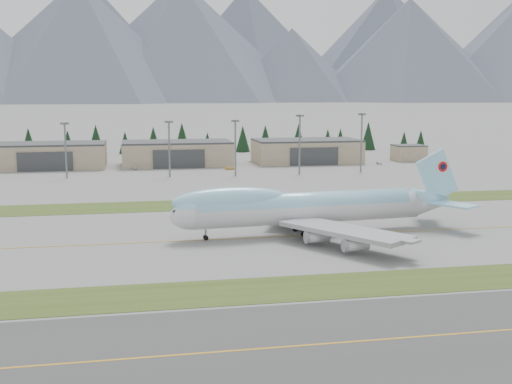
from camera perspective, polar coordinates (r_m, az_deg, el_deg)
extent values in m
plane|color=slate|center=(145.41, 2.99, -3.95)|extent=(7000.00, 7000.00, 0.00)
cube|color=#37491A|center=(110.12, 7.77, -8.22)|extent=(400.00, 14.00, 0.08)
cube|color=#37491A|center=(188.56, -0.28, -0.99)|extent=(400.00, 18.00, 0.08)
cube|color=#353535|center=(88.99, 12.82, -12.56)|extent=(400.00, 32.00, 0.04)
cube|color=orange|center=(145.41, 2.99, -3.95)|extent=(400.00, 0.40, 0.02)
cube|color=orange|center=(88.99, 12.82, -12.56)|extent=(400.00, 0.40, 0.02)
cylinder|color=silver|center=(147.54, 4.73, -1.56)|extent=(54.47, 10.79, 6.28)
cylinder|color=#98DCFA|center=(147.01, 4.38, -1.14)|extent=(50.58, 9.99, 5.80)
ellipsoid|color=silver|center=(140.54, -5.68, -2.10)|extent=(10.54, 7.10, 6.28)
ellipsoid|color=#98DCFA|center=(140.32, -5.69, -1.63)|extent=(8.83, 6.01, 5.33)
ellipsoid|color=#98DCFA|center=(141.74, -2.23, -0.74)|extent=(27.03, 7.55, 5.80)
cube|color=#0C1433|center=(139.77, -7.05, -1.66)|extent=(2.28, 2.68, 1.25)
cone|color=silver|center=(161.33, 15.41, -0.96)|extent=(12.07, 7.11, 6.16)
cone|color=#98DCFA|center=(161.14, 15.43, -0.55)|extent=(11.07, 6.48, 5.61)
cube|color=#98DCFA|center=(160.88, 15.80, 1.36)|extent=(11.71, 1.56, 13.34)
cylinder|color=silver|center=(161.54, 16.12, 2.21)|extent=(3.48, 0.48, 3.48)
cylinder|color=red|center=(161.62, 16.10, 2.21)|extent=(2.52, 0.40, 2.51)
cylinder|color=#0C1433|center=(161.71, 16.08, 2.22)|extent=(1.46, 0.31, 1.45)
cube|color=#98DCFA|center=(167.12, 14.97, -0.41)|extent=(9.11, 11.98, 0.44)
cube|color=#98DCFA|center=(157.40, 17.11, -1.06)|extent=(10.32, 12.11, 0.44)
cube|color=#95979C|center=(163.26, 3.41, -1.16)|extent=(19.86, 30.27, 0.97)
cube|color=#95979C|center=(134.09, 7.87, -3.43)|extent=(23.43, 29.35, 0.97)
cylinder|color=silver|center=(158.60, 2.34, -2.13)|extent=(5.21, 2.83, 2.42)
cylinder|color=silver|center=(168.45, 2.93, -1.48)|extent=(5.21, 2.83, 2.42)
cylinder|color=silver|center=(136.31, 5.49, -3.97)|extent=(5.21, 2.83, 2.42)
cylinder|color=silver|center=(130.06, 8.87, -4.66)|extent=(5.21, 2.83, 2.42)
cylinder|color=slate|center=(141.96, -4.50, -3.80)|extent=(0.46, 0.46, 2.32)
cylinder|color=slate|center=(150.56, 3.81, -3.03)|extent=(0.58, 0.58, 2.51)
cylinder|color=slate|center=(145.23, 4.57, -3.48)|extent=(0.58, 0.58, 2.51)
cylinder|color=slate|center=(152.22, 5.52, -2.92)|extent=(0.58, 0.58, 2.51)
cylinder|color=slate|center=(146.94, 6.34, -3.36)|extent=(0.58, 0.58, 2.51)
cylinder|color=black|center=(141.73, -4.46, -4.09)|extent=(1.09, 0.43, 1.06)
cylinder|color=black|center=(142.47, -4.52, -4.02)|extent=(1.09, 0.43, 1.06)
cylinder|color=black|center=(150.70, 3.80, -3.28)|extent=(1.20, 0.58, 1.16)
cylinder|color=black|center=(145.38, 4.57, -3.74)|extent=(1.20, 0.58, 1.16)
cylinder|color=black|center=(152.35, 5.52, -3.17)|extent=(1.20, 0.58, 1.16)
cylinder|color=black|center=(147.09, 6.34, -3.62)|extent=(1.20, 0.58, 1.16)
cube|color=gray|center=(291.13, -17.93, 3.04)|extent=(48.00, 26.00, 10.00)
cube|color=#35383A|center=(290.68, -17.98, 4.10)|extent=(48.00, 26.00, 0.80)
cube|color=#35383A|center=(278.10, -18.24, 2.57)|extent=(22.08, 0.60, 8.00)
cube|color=gray|center=(289.55, -7.05, 3.37)|extent=(48.00, 26.00, 10.00)
cube|color=#35383A|center=(289.10, -7.07, 4.44)|extent=(48.00, 26.00, 0.80)
cube|color=#35383A|center=(276.44, -6.86, 2.91)|extent=(22.08, 0.60, 8.00)
cube|color=gray|center=(299.56, 4.50, 3.59)|extent=(48.00, 26.00, 10.00)
cube|color=#35383A|center=(299.12, 4.51, 4.62)|extent=(48.00, 26.00, 0.80)
cube|color=#35383A|center=(286.91, 5.20, 3.15)|extent=(22.08, 0.60, 8.00)
cube|color=gray|center=(314.79, 13.42, 3.36)|extent=(14.00, 12.00, 7.00)
cube|color=#35383A|center=(314.47, 13.44, 4.05)|extent=(14.00, 12.00, 0.60)
cylinder|color=slate|center=(253.23, -16.55, 3.47)|extent=(0.70, 0.70, 20.31)
cube|color=slate|center=(252.53, -16.66, 5.86)|extent=(3.20, 3.20, 0.80)
cylinder|color=slate|center=(248.84, -7.71, 3.72)|extent=(0.70, 0.70, 20.75)
cube|color=slate|center=(248.13, -7.76, 6.20)|extent=(3.20, 3.20, 0.80)
cylinder|color=slate|center=(249.00, -1.84, 3.83)|extent=(0.70, 0.70, 21.00)
cube|color=slate|center=(248.29, -1.86, 6.34)|extent=(3.20, 3.20, 0.80)
cylinder|color=slate|center=(254.08, 3.90, 4.12)|extent=(0.70, 0.70, 22.84)
cube|color=slate|center=(253.40, 3.93, 6.79)|extent=(3.20, 3.20, 0.80)
cylinder|color=slate|center=(264.48, 9.35, 4.25)|extent=(0.70, 0.70, 23.18)
cube|color=slate|center=(263.82, 9.41, 6.84)|extent=(3.20, 3.20, 0.80)
imported|color=silver|center=(274.57, -10.73, 1.94)|extent=(2.49, 3.65, 1.15)
imported|color=#B7872D|center=(270.96, -2.35, 2.00)|extent=(4.28, 1.86, 1.37)
imported|color=silver|center=(296.74, 10.88, 2.44)|extent=(1.69, 3.98, 1.14)
cone|color=black|center=(354.97, -19.56, 4.27)|extent=(7.99, 7.99, 14.27)
cone|color=black|center=(353.07, -16.38, 4.27)|extent=(7.13, 7.13, 12.73)
cone|color=black|center=(351.40, -14.04, 4.58)|extent=(8.69, 8.69, 15.52)
cone|color=black|center=(348.52, -11.55, 4.34)|extent=(6.71, 6.71, 11.98)
cone|color=black|center=(350.35, -9.11, 4.62)|extent=(8.01, 8.01, 14.30)
cone|color=black|center=(354.33, -6.59, 4.86)|extent=(8.98, 8.98, 16.04)
cone|color=black|center=(352.36, -4.34, 4.45)|extent=(6.14, 6.14, 10.96)
cone|color=black|center=(352.29, -1.19, 4.76)|extent=(8.10, 8.10, 14.46)
cone|color=black|center=(359.95, 0.84, 4.85)|extent=(8.13, 8.13, 14.52)
cone|color=black|center=(359.65, 3.79, 4.87)|extent=(8.44, 8.44, 15.07)
cone|color=black|center=(364.88, 6.39, 4.67)|extent=(6.80, 6.80, 12.14)
cone|color=black|center=(368.90, 7.51, 4.70)|extent=(6.86, 6.86, 12.26)
cone|color=black|center=(370.86, 9.94, 4.96)|extent=(8.99, 8.99, 16.06)
cone|color=black|center=(379.96, 13.02, 4.52)|extent=(5.75, 5.75, 10.28)
cone|color=black|center=(383.97, 14.43, 4.55)|extent=(6.10, 6.10, 10.90)
cone|color=#4E5468|center=(2301.28, -15.37, 12.79)|extent=(885.92, 885.92, 408.08)
cone|color=white|center=(2313.65, -15.50, 15.81)|extent=(336.65, 336.65, 163.23)
cone|color=#4E5468|center=(2445.65, -6.71, 13.23)|extent=(975.87, 975.87, 446.30)
cone|color=white|center=(2459.73, -6.76, 16.34)|extent=(370.83, 370.83, 178.52)
cone|color=#4E5468|center=(2413.18, 3.20, 11.20)|extent=(566.88, 566.88, 266.36)
cone|color=white|center=(2417.85, 3.22, 13.09)|extent=(215.42, 215.42, 106.54)
cone|color=#4E5468|center=(2546.18, 13.42, 12.17)|extent=(835.95, 835.95, 383.02)
cone|color=white|center=(2555.94, 13.51, 14.74)|extent=(317.66, 317.66, 153.21)
cone|color=#4E5468|center=(3050.68, -14.33, 12.82)|extent=(1039.36, 1039.36, 519.68)
cone|color=white|center=(3064.98, -14.44, 15.54)|extent=(415.74, 415.74, 228.66)
cone|color=#4E5468|center=(3092.67, -0.93, 13.04)|extent=(1040.59, 1040.59, 520.29)
cone|color=white|center=(3106.81, -0.93, 15.72)|extent=(416.24, 416.24, 228.93)
cone|color=#4E5468|center=(3287.34, 11.49, 12.77)|extent=(1076.75, 1076.75, 538.37)
cone|color=white|center=(3301.64, 11.57, 15.38)|extent=(430.70, 430.70, 236.88)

